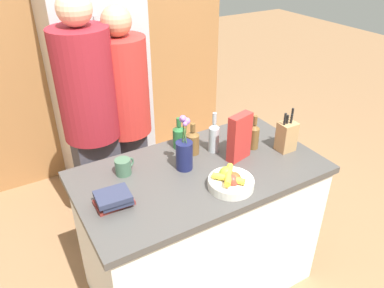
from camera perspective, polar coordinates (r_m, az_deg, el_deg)
ground_plane at (r=2.78m, az=1.08°, el=-19.90°), size 14.00×14.00×0.00m
kitchen_island at (r=2.44m, az=1.19°, el=-12.91°), size 1.42×0.78×0.93m
back_wall_wood at (r=3.56m, az=-14.91°, el=15.91°), size 2.62×0.12×2.60m
refrigerator at (r=3.30m, az=-14.01°, el=8.78°), size 0.72×0.62×1.93m
fruit_bowl at (r=2.00m, az=5.92°, el=-5.62°), size 0.25×0.25×0.10m
knife_block at (r=2.35m, az=14.22°, el=1.19°), size 0.11×0.09×0.27m
flower_vase at (r=2.10m, az=-1.18°, el=-1.26°), size 0.10×0.10×0.33m
cereal_box at (r=2.19m, az=7.25°, el=1.03°), size 0.16×0.10×0.29m
coffee_mug at (r=2.12m, az=-10.40°, el=-3.41°), size 0.12×0.09×0.09m
book_stack at (r=1.91m, az=-11.80°, el=-8.22°), size 0.19×0.15×0.08m
bottle_oil at (r=2.34m, az=9.40°, el=1.28°), size 0.07×0.07×0.22m
bottle_vinegar at (r=2.31m, az=-1.99°, el=1.22°), size 0.08×0.08×0.20m
bottle_wine at (r=2.25m, az=0.12°, el=0.36°), size 0.08×0.08×0.20m
bottle_water at (r=2.27m, az=3.36°, el=1.18°), size 0.07×0.07×0.26m
person_at_sink at (r=2.61m, az=-15.20°, el=4.12°), size 0.38×0.38×1.83m
person_in_blue at (r=2.75m, az=-10.10°, el=4.57°), size 0.36×0.36×1.71m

